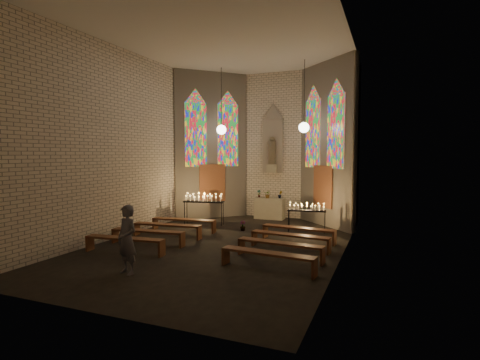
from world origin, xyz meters
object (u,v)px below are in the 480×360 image
at_px(altar, 270,208).
at_px(aisle_flower_pot, 243,226).
at_px(votive_stand_right, 307,209).
at_px(visitor, 127,239).
at_px(votive_stand_left, 204,199).

bearing_deg(altar, aisle_flower_pot, -93.26).
relative_size(votive_stand_right, visitor, 0.86).
xyz_separation_m(altar, votive_stand_right, (2.28, -2.42, 0.45)).
relative_size(aisle_flower_pot, visitor, 0.22).
distance_m(votive_stand_right, visitor, 7.55).
height_order(aisle_flower_pot, votive_stand_left, votive_stand_left).
xyz_separation_m(aisle_flower_pot, votive_stand_left, (-2.04, 0.55, 0.92)).
xyz_separation_m(altar, votive_stand_left, (-2.22, -2.53, 0.61)).
bearing_deg(votive_stand_left, votive_stand_right, -9.97).
height_order(votive_stand_left, votive_stand_right, votive_stand_left).
distance_m(votive_stand_left, visitor, 6.83).
xyz_separation_m(aisle_flower_pot, votive_stand_right, (2.46, 0.65, 0.75)).
bearing_deg(votive_stand_right, altar, 124.75).
height_order(votive_stand_left, visitor, visitor).
distance_m(votive_stand_left, votive_stand_right, 4.50).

